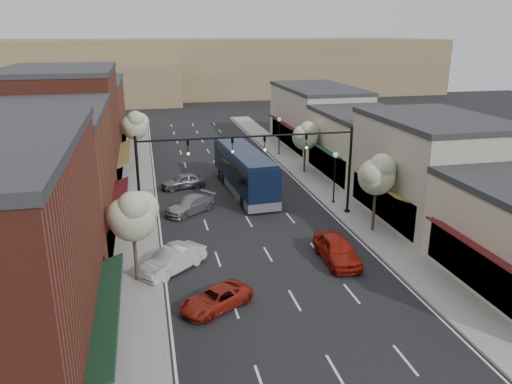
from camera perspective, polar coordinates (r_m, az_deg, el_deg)
ground at (r=31.07m, az=2.27°, el=-8.65°), size 160.00×160.00×0.00m
sidewalk_left at (r=47.39m, az=-13.47°, el=0.49°), size 2.80×73.00×0.15m
sidewalk_right at (r=49.90m, az=6.16°, el=1.78°), size 2.80×73.00×0.15m
curb_left at (r=47.38m, az=-11.78°, el=0.61°), size 0.25×73.00×0.17m
curb_right at (r=49.48m, az=4.62°, el=1.68°), size 0.25×73.00×0.17m
bldg_left_midnear at (r=34.79m, az=-23.70°, el=0.98°), size 10.14×14.10×9.40m
bldg_left_midfar at (r=48.08m, az=-20.94°, el=6.60°), size 10.14×14.10×10.90m
bldg_left_far at (r=63.94m, az=-18.96°, el=8.25°), size 10.14×18.10×8.40m
bldg_right_midnear at (r=40.22m, az=19.30°, el=2.54°), size 9.14×12.10×7.90m
bldg_right_midfar at (r=50.63m, az=12.17°, el=5.32°), size 9.14×12.10×6.40m
bldg_right_far at (r=63.28m, az=6.95°, el=8.53°), size 9.14×16.10×7.40m
hill_far at (r=117.30m, az=-9.37°, el=13.90°), size 120.00×30.00×12.00m
hill_near at (r=106.76m, az=-22.64°, el=11.32°), size 50.00×20.00×8.00m
signal_mast_right at (r=38.27m, az=7.44°, el=3.77°), size 8.22×0.46×7.00m
signal_mast_left at (r=36.06m, az=-9.63°, el=2.79°), size 8.22×0.46×7.00m
tree_right_near at (r=35.77m, az=13.74°, el=2.11°), size 2.85×2.65×5.95m
tree_right_far at (r=50.28m, az=5.72°, el=6.51°), size 2.85×2.65×5.43m
tree_left_near at (r=28.47m, az=-13.88°, el=-2.49°), size 2.85×2.65×5.69m
tree_left_far at (r=53.58m, az=-13.65°, el=7.47°), size 2.85×2.65×6.13m
lamp_post_near at (r=41.69m, az=9.01°, el=2.59°), size 0.44×0.44×4.44m
lamp_post_far at (r=57.88m, az=2.67°, el=7.10°), size 0.44×0.44×4.44m
coach_bus at (r=44.65m, az=-1.39°, el=2.51°), size 3.59×12.80×3.86m
red_hatchback at (r=31.93m, az=9.22°, el=-6.48°), size 2.03×4.88×1.65m
parked_car_a at (r=26.73m, az=-4.60°, el=-12.08°), size 4.42×3.69×1.12m
parked_car_b at (r=30.78m, az=-9.53°, el=-7.64°), size 4.43×4.15×1.49m
parked_car_c at (r=40.14m, az=-7.57°, el=-1.47°), size 4.71×4.30×1.32m
parked_car_d at (r=46.48m, az=-8.36°, el=1.24°), size 4.28×2.52×1.37m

